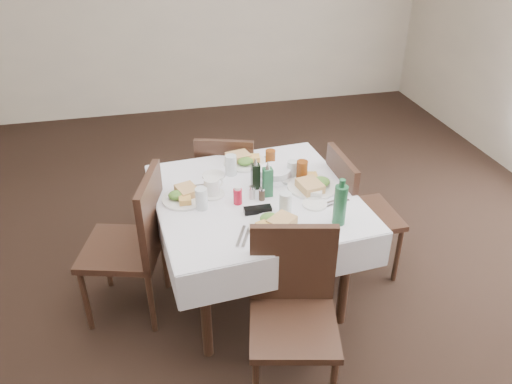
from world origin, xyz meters
TOP-DOWN VIEW (x-y plane):
  - ground_plane at (0.00, 0.00)m, footprint 7.00×7.00m
  - room_shell at (0.00, 0.00)m, footprint 6.04×7.04m
  - dining_table at (0.22, 0.11)m, footprint 1.27×1.27m
  - chair_north at (0.16, 0.78)m, footprint 0.52×0.52m
  - chair_south at (0.25, -0.59)m, footprint 0.53×0.53m
  - chair_east at (0.90, 0.18)m, footprint 0.44×0.44m
  - chair_west at (-0.51, 0.12)m, footprint 0.57×0.57m
  - meal_north at (0.23, 0.52)m, footprint 0.28×0.28m
  - meal_south at (0.24, -0.24)m, footprint 0.27×0.27m
  - meal_east at (0.58, 0.10)m, footprint 0.31×0.31m
  - meal_west at (-0.20, 0.16)m, footprint 0.27×0.27m
  - side_plate_a at (0.01, 0.39)m, footprint 0.15×0.15m
  - side_plate_b at (0.53, -0.08)m, footprint 0.15×0.15m
  - water_n at (0.12, 0.39)m, footprint 0.07×0.07m
  - water_s at (0.34, -0.12)m, footprint 0.07×0.07m
  - water_e at (0.49, 0.26)m, footprint 0.06×0.06m
  - water_w at (-0.11, 0.04)m, footprint 0.07×0.07m
  - iced_tea_a at (0.39, 0.41)m, footprint 0.06×0.06m
  - iced_tea_b at (0.53, 0.20)m, footprint 0.07×0.07m
  - bread_basket at (0.38, 0.27)m, footprint 0.22×0.22m
  - oil_cruet_dark at (0.24, 0.19)m, footprint 0.05×0.05m
  - oil_cruet_green at (0.29, 0.09)m, footprint 0.05×0.05m
  - ketchup_bottle at (0.10, 0.04)m, footprint 0.05×0.05m
  - salt_shaker at (0.19, 0.07)m, footprint 0.04×0.04m
  - pepper_shaker at (0.24, 0.05)m, footprint 0.04×0.04m
  - coffee_mug at (-0.03, 0.17)m, footprint 0.15×0.15m
  - sunglasses at (0.19, -0.08)m, footprint 0.16×0.05m
  - green_bottle at (0.60, -0.28)m, footprint 0.07×0.07m
  - sugar_caddy at (0.55, 0.00)m, footprint 0.10×0.08m
  - cutlery_n at (0.39, 0.49)m, footprint 0.06×0.18m
  - cutlery_s at (0.06, -0.29)m, footprint 0.12×0.19m
  - cutlery_e at (0.64, -0.09)m, footprint 0.20×0.10m
  - cutlery_w at (-0.11, 0.28)m, footprint 0.16×0.04m

SIDE VIEW (x-z plane):
  - ground_plane at x=0.00m, z-range 0.00..0.00m
  - chair_north at x=0.16m, z-range 0.06..0.93m
  - chair_east at x=0.90m, z-range 0.07..0.98m
  - chair_south at x=0.25m, z-range 0.07..0.99m
  - chair_west at x=-0.51m, z-range 0.07..1.04m
  - dining_table at x=0.22m, z-range 0.29..1.05m
  - cutlery_w at x=-0.11m, z-range 0.76..0.77m
  - cutlery_n at x=0.39m, z-range 0.76..0.77m
  - cutlery_s at x=0.06m, z-range 0.76..0.77m
  - cutlery_e at x=0.64m, z-range 0.76..0.77m
  - side_plate_b at x=0.53m, z-range 0.76..0.77m
  - side_plate_a at x=0.01m, z-range 0.76..0.77m
  - sunglasses at x=0.19m, z-range 0.76..0.80m
  - meal_west at x=-0.20m, z-range 0.76..0.81m
  - meal_south at x=0.24m, z-range 0.76..0.82m
  - meal_north at x=0.23m, z-range 0.76..0.82m
  - sugar_caddy at x=0.55m, z-range 0.76..0.81m
  - meal_east at x=0.58m, z-range 0.75..0.82m
  - bread_basket at x=0.38m, z-range 0.76..0.83m
  - pepper_shaker at x=0.24m, z-range 0.76..0.84m
  - salt_shaker at x=0.19m, z-range 0.76..0.85m
  - coffee_mug at x=-0.03m, z-range 0.76..0.87m
  - ketchup_bottle at x=0.10m, z-range 0.76..0.87m
  - water_e at x=0.49m, z-range 0.76..0.88m
  - water_s at x=0.34m, z-range 0.76..0.89m
  - water_w at x=-0.11m, z-range 0.76..0.89m
  - water_n at x=0.12m, z-range 0.76..0.90m
  - iced_tea_a at x=0.39m, z-range 0.76..0.90m
  - iced_tea_b at x=0.53m, z-range 0.76..0.91m
  - oil_cruet_dark at x=0.24m, z-range 0.75..0.96m
  - oil_cruet_green at x=0.29m, z-range 0.75..0.97m
  - green_bottle at x=0.60m, z-range 0.75..1.02m
  - room_shell at x=0.00m, z-range 0.31..3.11m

